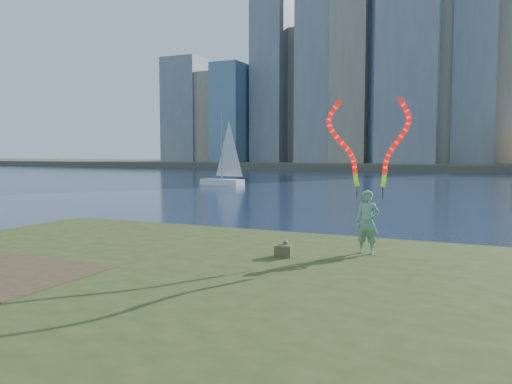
% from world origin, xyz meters
% --- Properties ---
extents(ground, '(320.00, 320.00, 0.00)m').
position_xyz_m(ground, '(0.00, 0.00, 0.00)').
color(ground, '#1A2742').
rests_on(ground, ground).
extents(grassy_knoll, '(20.00, 18.00, 0.80)m').
position_xyz_m(grassy_knoll, '(0.00, -2.30, 0.34)').
color(grassy_knoll, '#354418').
rests_on(grassy_knoll, ground).
extents(dirt_patch, '(3.20, 3.00, 0.02)m').
position_xyz_m(dirt_patch, '(-2.20, -3.20, 0.81)').
color(dirt_patch, '#47331E').
rests_on(dirt_patch, grassy_knoll).
extents(far_shore, '(320.00, 40.00, 1.20)m').
position_xyz_m(far_shore, '(0.00, 95.00, 0.60)').
color(far_shore, '#4F4A3A').
rests_on(far_shore, ground).
extents(woman_with_ribbons, '(1.99, 0.35, 3.88)m').
position_xyz_m(woman_with_ribbons, '(3.72, 1.76, 2.25)').
color(woman_with_ribbons, '#217244').
rests_on(woman_with_ribbons, grassy_knoll).
extents(canvas_bag, '(0.42, 0.47, 0.35)m').
position_xyz_m(canvas_bag, '(2.07, 0.61, 0.94)').
color(canvas_bag, brown).
rests_on(canvas_bag, grassy_knoll).
extents(sailboat, '(4.76, 2.12, 7.15)m').
position_xyz_m(sailboat, '(-16.80, 32.89, 1.23)').
color(sailboat, white).
rests_on(sailboat, ground).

